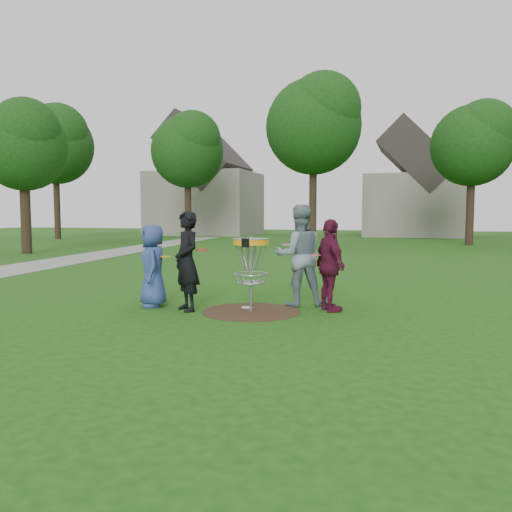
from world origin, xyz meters
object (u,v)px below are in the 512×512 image
(player_grey, at_px, (299,256))
(disc_golf_basket, at_px, (251,256))
(player_maroon, at_px, (330,265))
(player_blue, at_px, (153,266))
(player_black, at_px, (187,261))

(player_grey, xyz_separation_m, disc_golf_basket, (-0.70, -0.88, 0.04))
(player_maroon, relative_size, disc_golf_basket, 1.23)
(player_grey, distance_m, disc_golf_basket, 1.12)
(player_blue, height_order, disc_golf_basket, player_blue)
(player_black, height_order, disc_golf_basket, player_black)
(player_maroon, bearing_deg, player_black, 70.95)
(player_maroon, distance_m, disc_golf_basket, 1.45)
(player_black, relative_size, player_maroon, 1.08)
(disc_golf_basket, bearing_deg, player_blue, -178.74)
(player_maroon, xyz_separation_m, disc_golf_basket, (-1.36, -0.48, 0.17))
(player_blue, relative_size, player_black, 0.86)
(player_black, distance_m, player_grey, 2.17)
(player_black, bearing_deg, player_maroon, 57.63)
(player_black, xyz_separation_m, player_grey, (1.86, 1.12, 0.06))
(player_maroon, height_order, disc_golf_basket, player_maroon)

